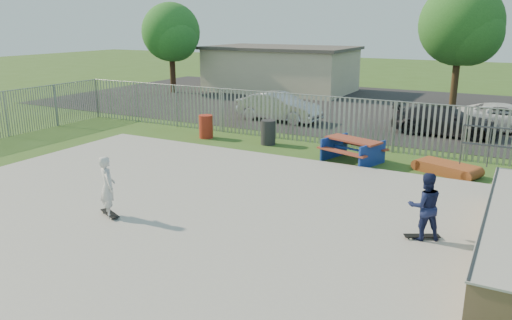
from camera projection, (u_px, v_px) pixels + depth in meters
The scene contains 18 objects.
ground at pixel (176, 210), 13.48m from camera, with size 120.00×120.00×0.00m, color #36571D.
concrete_slab at pixel (176, 207), 13.46m from camera, with size 15.00×12.00×0.15m, color #9B9B96.
fence at pixel (283, 143), 16.64m from camera, with size 26.04×16.02×2.00m.
picnic_table at pixel (353, 150), 18.02m from camera, with size 2.42×2.19×0.85m.
funbox at pixel (447, 168), 16.66m from camera, with size 2.01×1.48×0.36m.
trash_bin_red at pixel (206, 127), 21.73m from camera, with size 0.60×0.60×1.01m, color maroon.
trash_bin_grey at pixel (268, 132), 20.55m from camera, with size 0.61×0.61×1.02m, color #242427.
parking_lot at pixel (372, 107), 29.56m from camera, with size 40.00×18.00×0.02m, color black.
car_silver at pixel (279, 107), 25.34m from camera, with size 1.52×4.37×1.44m, color #B1B1B6.
car_dark at pixel (444, 120), 22.22m from camera, with size 1.86×4.57×1.33m, color black.
car_white at pixel (507, 118), 22.87m from camera, with size 2.10×4.55×1.26m, color white.
building at pixel (281, 69), 36.20m from camera, with size 10.40×6.40×3.20m.
tree_left at pixel (171, 32), 34.72m from camera, with size 4.04×4.04×6.24m.
tree_mid at pixel (461, 25), 27.72m from camera, with size 4.58×4.58×7.06m.
skateboard_a at pixel (422, 237), 11.35m from camera, with size 0.80×0.56×0.08m.
skateboard_b at pixel (110, 214), 12.68m from camera, with size 0.81×0.51×0.08m.
skater_navy at pixel (425, 206), 11.15m from camera, with size 0.76×0.59×1.56m, color #161D45.
skater_white at pixel (108, 187), 12.48m from camera, with size 0.57×0.37×1.56m, color silver.
Camera 1 is at (7.94, -10.06, 4.91)m, focal length 35.00 mm.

